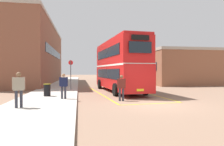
{
  "coord_description": "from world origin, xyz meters",
  "views": [
    {
      "loc": [
        -4.38,
        -11.31,
        2.0
      ],
      "look_at": [
        -0.78,
        10.95,
        1.71
      ],
      "focal_mm": 32.95,
      "sensor_mm": 36.0,
      "label": 1
    }
  ],
  "objects_px": {
    "pedestrian_waiting_near": "(64,84)",
    "litter_bin": "(47,90)",
    "single_deck_bus": "(114,72)",
    "pedestrian_boarding": "(121,86)",
    "bus_stop_sign": "(71,72)",
    "pedestrian_waiting_far": "(19,87)",
    "double_decker_bus": "(119,65)"
  },
  "relations": [
    {
      "from": "pedestrian_boarding",
      "to": "litter_bin",
      "type": "height_order",
      "value": "pedestrian_boarding"
    },
    {
      "from": "pedestrian_boarding",
      "to": "pedestrian_waiting_far",
      "type": "bearing_deg",
      "value": -157.27
    },
    {
      "from": "single_deck_bus",
      "to": "pedestrian_waiting_near",
      "type": "bearing_deg",
      "value": -107.26
    },
    {
      "from": "pedestrian_waiting_near",
      "to": "pedestrian_boarding",
      "type": "bearing_deg",
      "value": -8.93
    },
    {
      "from": "pedestrian_waiting_far",
      "to": "double_decker_bus",
      "type": "bearing_deg",
      "value": 50.97
    },
    {
      "from": "single_deck_bus",
      "to": "bus_stop_sign",
      "type": "distance_m",
      "value": 19.33
    },
    {
      "from": "double_decker_bus",
      "to": "single_deck_bus",
      "type": "bearing_deg",
      "value": 81.58
    },
    {
      "from": "bus_stop_sign",
      "to": "double_decker_bus",
      "type": "bearing_deg",
      "value": -13.87
    },
    {
      "from": "double_decker_bus",
      "to": "pedestrian_waiting_far",
      "type": "xyz_separation_m",
      "value": [
        -6.69,
        -8.26,
        -1.33
      ]
    },
    {
      "from": "pedestrian_boarding",
      "to": "bus_stop_sign",
      "type": "xyz_separation_m",
      "value": [
        -3.52,
        6.99,
        0.85
      ]
    },
    {
      "from": "single_deck_bus",
      "to": "pedestrian_waiting_near",
      "type": "xyz_separation_m",
      "value": [
        -7.55,
        -24.28,
        -0.55
      ]
    },
    {
      "from": "pedestrian_waiting_near",
      "to": "bus_stop_sign",
      "type": "distance_m",
      "value": 6.45
    },
    {
      "from": "pedestrian_boarding",
      "to": "pedestrian_waiting_far",
      "type": "height_order",
      "value": "pedestrian_waiting_far"
    },
    {
      "from": "pedestrian_waiting_near",
      "to": "litter_bin",
      "type": "distance_m",
      "value": 2.12
    },
    {
      "from": "pedestrian_boarding",
      "to": "single_deck_bus",
      "type": "bearing_deg",
      "value": 81.29
    },
    {
      "from": "pedestrian_waiting_near",
      "to": "bus_stop_sign",
      "type": "bearing_deg",
      "value": 88.07
    },
    {
      "from": "double_decker_bus",
      "to": "litter_bin",
      "type": "xyz_separation_m",
      "value": [
        -6.01,
        -3.67,
        -1.93
      ]
    },
    {
      "from": "single_deck_bus",
      "to": "litter_bin",
      "type": "bearing_deg",
      "value": -111.27
    },
    {
      "from": "single_deck_bus",
      "to": "pedestrian_waiting_near",
      "type": "height_order",
      "value": "single_deck_bus"
    },
    {
      "from": "single_deck_bus",
      "to": "litter_bin",
      "type": "distance_m",
      "value": 24.35
    },
    {
      "from": "double_decker_bus",
      "to": "pedestrian_waiting_far",
      "type": "relative_size",
      "value": 6.05
    },
    {
      "from": "double_decker_bus",
      "to": "bus_stop_sign",
      "type": "relative_size",
      "value": 3.81
    },
    {
      "from": "pedestrian_waiting_near",
      "to": "double_decker_bus",
      "type": "bearing_deg",
      "value": 48.14
    },
    {
      "from": "pedestrian_waiting_near",
      "to": "pedestrian_waiting_far",
      "type": "relative_size",
      "value": 0.93
    },
    {
      "from": "litter_bin",
      "to": "bus_stop_sign",
      "type": "distance_m",
      "value": 5.16
    },
    {
      "from": "pedestrian_waiting_near",
      "to": "litter_bin",
      "type": "bearing_deg",
      "value": 128.3
    },
    {
      "from": "bus_stop_sign",
      "to": "pedestrian_waiting_near",
      "type": "bearing_deg",
      "value": -91.93
    },
    {
      "from": "single_deck_bus",
      "to": "pedestrian_boarding",
      "type": "bearing_deg",
      "value": -98.71
    },
    {
      "from": "single_deck_bus",
      "to": "pedestrian_boarding",
      "type": "height_order",
      "value": "single_deck_bus"
    },
    {
      "from": "bus_stop_sign",
      "to": "pedestrian_waiting_far",
      "type": "bearing_deg",
      "value": -103.06
    },
    {
      "from": "pedestrian_boarding",
      "to": "pedestrian_waiting_near",
      "type": "distance_m",
      "value": 3.78
    },
    {
      "from": "pedestrian_waiting_near",
      "to": "pedestrian_waiting_far",
      "type": "height_order",
      "value": "pedestrian_waiting_far"
    }
  ]
}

